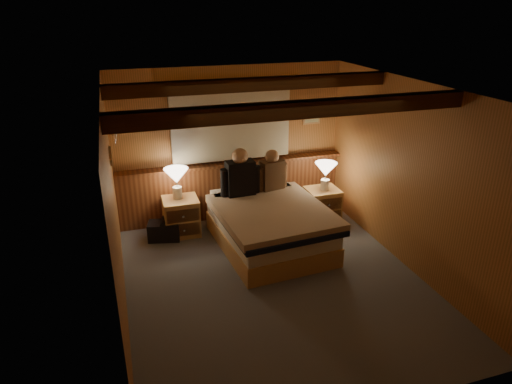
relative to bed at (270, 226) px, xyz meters
name	(u,v)px	position (x,y,z in m)	size (l,w,h in m)	color
floor	(275,282)	(-0.24, -0.88, -0.33)	(4.20, 4.20, 0.00)	slate
ceiling	(278,89)	(-0.24, -0.88, 2.07)	(4.20, 4.20, 0.00)	#B78F44
wall_back	(231,144)	(-0.24, 1.22, 0.87)	(3.60, 3.60, 0.00)	#B77342
wall_left	(115,214)	(-2.04, -0.88, 0.87)	(4.20, 4.20, 0.00)	#B77342
wall_right	(410,177)	(1.56, -0.88, 0.87)	(4.20, 4.20, 0.00)	#B77342
wall_front	(371,297)	(-0.24, -2.98, 0.87)	(3.60, 3.60, 0.00)	#B77342
wainscot	(233,188)	(-0.24, 1.16, 0.16)	(3.60, 0.23, 0.94)	brown
curtain_window	(231,125)	(-0.24, 1.15, 1.19)	(2.18, 0.09, 1.11)	#472911
ceiling_beams	(273,95)	(-0.24, -0.73, 1.98)	(3.60, 1.65, 0.16)	#472911
coat_rail	(113,132)	(-1.96, 0.70, 1.34)	(0.05, 0.55, 0.24)	white
framed_print	(312,116)	(1.11, 1.20, 1.22)	(0.30, 0.04, 0.25)	tan
bed	(270,226)	(0.00, 0.00, 0.00)	(1.57, 1.95, 0.63)	tan
nightstand_left	(181,217)	(-1.14, 0.77, -0.05)	(0.52, 0.47, 0.57)	tan
nightstand_right	(322,205)	(1.06, 0.52, -0.05)	(0.50, 0.45, 0.55)	tan
lamp_left	(176,178)	(-1.16, 0.82, 0.56)	(0.36, 0.36, 0.46)	white
lamp_right	(326,171)	(1.07, 0.50, 0.53)	(0.34, 0.34, 0.44)	white
person_left	(240,176)	(-0.28, 0.55, 0.59)	(0.60, 0.25, 0.73)	black
person_right	(272,173)	(0.24, 0.62, 0.55)	(0.52, 0.28, 0.64)	#4B311E
duffel_bag	(164,230)	(-1.42, 0.67, -0.19)	(0.50, 0.37, 0.33)	black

